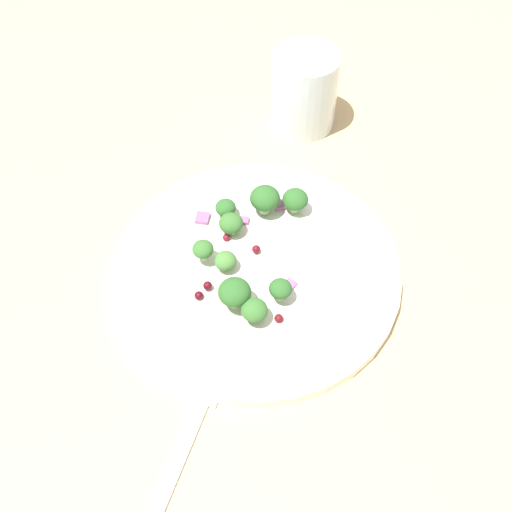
{
  "coord_description": "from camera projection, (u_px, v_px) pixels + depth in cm",
  "views": [
    {
      "loc": [
        12.31,
        27.67,
        45.96
      ],
      "look_at": [
        -1.78,
        -2.19,
        2.7
      ],
      "focal_mm": 42.39,
      "sensor_mm": 36.0,
      "label": 1
    }
  ],
  "objects": [
    {
      "name": "onion_bit_2",
      "position": [
        243.0,
        221.0,
        0.59
      ],
      "size": [
        1.42,
        1.32,
        0.52
      ],
      "primitive_type": "cube",
      "rotation": [
        0.0,
        0.0,
        2.56
      ],
      "color": "#A35B93",
      "rests_on": "plate"
    },
    {
      "name": "plate",
      "position": [
        256.0,
        268.0,
        0.56
      ],
      "size": [
        26.72,
        26.72,
        1.7
      ],
      "color": "white",
      "rests_on": "ground_plane"
    },
    {
      "name": "broccoli_floret_5",
      "position": [
        203.0,
        249.0,
        0.54
      ],
      "size": [
        1.94,
        1.94,
        1.96
      ],
      "color": "#9EC684",
      "rests_on": "plate"
    },
    {
      "name": "broccoli_floret_6",
      "position": [
        265.0,
        199.0,
        0.58
      ],
      "size": [
        2.92,
        2.92,
        2.95
      ],
      "color": "#9EC684",
      "rests_on": "plate"
    },
    {
      "name": "onion_bit_3",
      "position": [
        230.0,
        288.0,
        0.53
      ],
      "size": [
        1.15,
        1.18,
        0.56
      ],
      "primitive_type": "cube",
      "rotation": [
        0.0,
        0.0,
        2.85
      ],
      "color": "#934C84",
      "rests_on": "plate"
    },
    {
      "name": "broccoli_floret_8",
      "position": [
        225.0,
        261.0,
        0.54
      ],
      "size": [
        2.03,
        2.03,
        2.06
      ],
      "color": "#9EC684",
      "rests_on": "plate"
    },
    {
      "name": "broccoli_floret_2",
      "position": [
        226.0,
        208.0,
        0.58
      ],
      "size": [
        1.99,
        1.99,
        2.02
      ],
      "color": "#9EC684",
      "rests_on": "plate"
    },
    {
      "name": "cranberry_2",
      "position": [
        199.0,
        296.0,
        0.53
      ],
      "size": [
        0.79,
        0.79,
        0.79
      ],
      "primitive_type": "sphere",
      "color": "#4C0A14",
      "rests_on": "plate"
    },
    {
      "name": "fork",
      "position": [
        179.0,
        456.0,
        0.46
      ],
      "size": [
        14.29,
        14.56,
        0.5
      ],
      "color": "silver",
      "rests_on": "ground_plane"
    },
    {
      "name": "onion_bit_4",
      "position": [
        203.0,
        218.0,
        0.59
      ],
      "size": [
        1.84,
        1.86,
        0.55
      ],
      "primitive_type": "cube",
      "rotation": [
        0.0,
        0.0,
        0.95
      ],
      "color": "#A35B93",
      "rests_on": "plate"
    },
    {
      "name": "water_glass",
      "position": [
        304.0,
        91.0,
        0.66
      ],
      "size": [
        7.33,
        7.33,
        8.74
      ],
      "primitive_type": "cylinder",
      "color": "silver",
      "rests_on": "ground_plane"
    },
    {
      "name": "cranberry_4",
      "position": [
        208.0,
        286.0,
        0.53
      ],
      "size": [
        0.8,
        0.8,
        0.8
      ],
      "primitive_type": "sphere",
      "color": "#4C0A14",
      "rests_on": "plate"
    },
    {
      "name": "cranberry_5",
      "position": [
        279.0,
        318.0,
        0.52
      ],
      "size": [
        0.77,
        0.77,
        0.77
      ],
      "primitive_type": "sphere",
      "color": "maroon",
      "rests_on": "plate"
    },
    {
      "name": "onion_bit_0",
      "position": [
        279.0,
        205.0,
        0.6
      ],
      "size": [
        1.25,
        1.34,
        0.55
      ],
      "primitive_type": "cube",
      "rotation": [
        0.0,
        0.0,
        2.93
      ],
      "color": "#A35B93",
      "rests_on": "plate"
    },
    {
      "name": "broccoli_floret_1",
      "position": [
        280.0,
        289.0,
        0.52
      ],
      "size": [
        2.01,
        2.01,
        2.04
      ],
      "color": "#9EC684",
      "rests_on": "plate"
    },
    {
      "name": "cranberry_1",
      "position": [
        226.0,
        238.0,
        0.57
      ],
      "size": [
        0.71,
        0.71,
        0.71
      ],
      "primitive_type": "sphere",
      "color": "maroon",
      "rests_on": "plate"
    },
    {
      "name": "dressing_pool",
      "position": [
        256.0,
        265.0,
        0.56
      ],
      "size": [
        15.5,
        15.5,
        0.2
      ],
      "primitive_type": "cylinder",
      "color": "white",
      "rests_on": "plate"
    },
    {
      "name": "broccoli_floret_7",
      "position": [
        235.0,
        293.0,
        0.51
      ],
      "size": [
        2.83,
        2.83,
        2.87
      ],
      "color": "#8EB77A",
      "rests_on": "plate"
    },
    {
      "name": "broccoli_floret_4",
      "position": [
        231.0,
        224.0,
        0.57
      ],
      "size": [
        2.28,
        2.28,
        2.31
      ],
      "color": "#8EB77A",
      "rests_on": "plate"
    },
    {
      "name": "ground_plane",
      "position": [
        249.0,
        304.0,
        0.56
      ],
      "size": [
        180.0,
        180.0,
        2.0
      ],
      "primitive_type": "cube",
      "color": "tan"
    },
    {
      "name": "broccoli_floret_3",
      "position": [
        254.0,
        310.0,
        0.51
      ],
      "size": [
        2.27,
        2.27,
        2.3
      ],
      "color": "#8EB77A",
      "rests_on": "plate"
    },
    {
      "name": "cranberry_3",
      "position": [
        237.0,
        222.0,
        0.58
      ],
      "size": [
        0.92,
        0.92,
        0.92
      ],
      "primitive_type": "sphere",
      "color": "maroon",
      "rests_on": "plate"
    },
    {
      "name": "onion_bit_1",
      "position": [
        289.0,
        286.0,
        0.54
      ],
      "size": [
        1.6,
        1.49,
        0.47
      ],
      "primitive_type": "cube",
      "rotation": [
        0.0,
        0.0,
        0.51
      ],
      "color": "#A35B93",
      "rests_on": "plate"
    },
    {
      "name": "cranberry_0",
      "position": [
        256.0,
        249.0,
        0.56
      ],
      "size": [
        0.78,
        0.78,
        0.78
      ],
      "primitive_type": "sphere",
      "color": "maroon",
      "rests_on": "plate"
    },
    {
      "name": "broccoli_floret_0",
      "position": [
        295.0,
        200.0,
        0.58
      ],
      "size": [
        2.51,
        2.51,
        2.54
      ],
      "color": "#ADD18E",
      "rests_on": "plate"
    }
  ]
}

